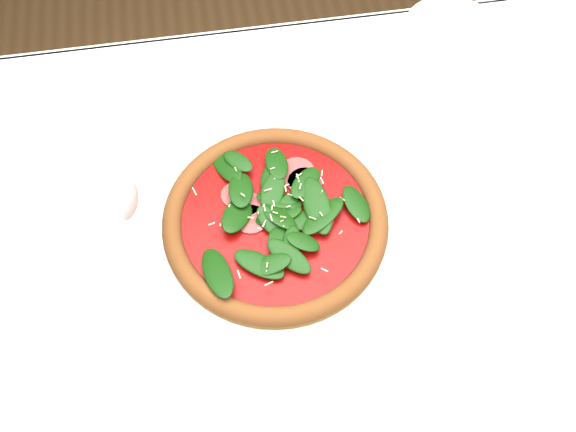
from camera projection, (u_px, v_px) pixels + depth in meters
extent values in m
plane|color=brown|center=(306.00, 400.00, 1.46)|extent=(6.00, 6.00, 0.00)
cube|color=white|center=(320.00, 255.00, 0.83)|extent=(1.20, 0.80, 0.04)
cylinder|color=#4A331D|center=(15.00, 229.00, 1.28)|extent=(0.06, 0.06, 0.71)
cylinder|color=#4A331D|center=(531.00, 158.00, 1.37)|extent=(0.06, 0.06, 0.71)
cube|color=white|center=(275.00, 75.00, 1.11)|extent=(1.20, 0.01, 0.22)
cylinder|color=silver|center=(276.00, 227.00, 0.82)|extent=(0.33, 0.33, 0.01)
torus|color=silver|center=(276.00, 225.00, 0.82)|extent=(0.33, 0.33, 0.01)
cylinder|color=#A07126|center=(275.00, 223.00, 0.81)|extent=(0.32, 0.32, 0.01)
torus|color=#A75A26|center=(275.00, 220.00, 0.81)|extent=(0.32, 0.32, 0.02)
cylinder|color=#8A0505|center=(275.00, 220.00, 0.81)|extent=(0.26, 0.26, 0.00)
cylinder|color=#963F3C|center=(275.00, 218.00, 0.80)|extent=(0.23, 0.23, 0.00)
ellipsoid|color=#0F390A|center=(275.00, 214.00, 0.80)|extent=(0.25, 0.25, 0.02)
cylinder|color=beige|center=(275.00, 212.00, 0.79)|extent=(0.23, 0.23, 0.00)
cylinder|color=silver|center=(129.00, 250.00, 0.81)|extent=(0.07, 0.07, 0.00)
cylinder|color=silver|center=(121.00, 232.00, 0.77)|extent=(0.01, 0.01, 0.09)
ellipsoid|color=silver|center=(103.00, 195.00, 0.70)|extent=(0.08, 0.08, 0.10)
cylinder|color=silver|center=(451.00, 30.00, 1.00)|extent=(0.15, 0.15, 0.01)
torus|color=silver|center=(452.00, 29.00, 1.00)|extent=(0.15, 0.15, 0.01)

